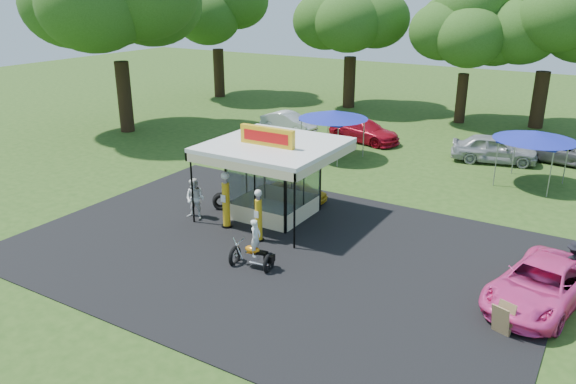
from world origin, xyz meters
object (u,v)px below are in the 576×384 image
Objects in this scene: gas_station_kiosk at (274,178)px; tent_east at (535,136)px; kiosk_car at (299,191)px; spectator_east_a at (574,264)px; spectator_west at (195,199)px; tent_west at (333,115)px; a_frame_sign at (503,319)px; pink_sedan at (541,284)px; bg_car_a at (289,122)px; bg_car_d at (567,152)px; gas_pump_left at (226,201)px; bg_car_b at (364,131)px; bg_car_c at (494,149)px; gas_pump_right at (259,217)px; motorcycle at (254,249)px.

tent_east is (9.11, 10.45, 0.83)m from gas_station_kiosk.
spectator_east_a is at bearing -100.60° from kiosk_car.
spectator_west is 0.45× the size of tent_west.
a_frame_sign is 19.00m from tent_west.
tent_east is at bearing 34.03° from spectator_west.
tent_west reaches higher than spectator_east_a.
pink_sedan is 24.79m from bg_car_a.
gas_station_kiosk reaches higher than tent_east.
tent_east is at bearing 174.04° from bg_car_d.
tent_east reaches higher than bg_car_a.
gas_pump_left is at bearing -85.41° from tent_west.
pink_sedan is 1.01× the size of bg_car_b.
gas_station_kiosk is 1.11× the size of bg_car_d.
bg_car_d is at bearing 26.26° from tent_west.
bg_car_c is at bearing -88.68° from spectator_east_a.
bg_car_c is at bearing 126.00° from bg_car_d.
spectator_west is (-14.24, -0.15, 0.21)m from pink_sedan.
spectator_west is at bearing -166.87° from pink_sedan.
bg_car_c is at bearing 64.27° from gas_pump_left.
kiosk_car is at bearing -141.75° from bg_car_a.
gas_pump_right is 2.26× the size of a_frame_sign.
bg_car_b reaches higher than bg_car_d.
bg_car_b is 1.04× the size of bg_car_d.
tent_west is at bearing 151.69° from pink_sedan.
a_frame_sign is 2.50m from pink_sedan.
bg_car_d is at bearing 41.10° from spectator_west.
tent_west reaches higher than kiosk_car.
a_frame_sign is 0.19× the size of bg_car_b.
motorcycle is (1.16, -2.02, -0.29)m from gas_pump_right.
motorcycle is 1.22× the size of spectator_east_a.
pink_sedan is (12.44, 0.26, -0.49)m from gas_pump_left.
kiosk_car is at bearing 99.98° from motorcycle.
bg_car_c reaches higher than bg_car_d.
bg_car_c is at bearing 127.87° from tent_east.
motorcycle reaches higher than spectator_west.
gas_pump_right is 15.52m from tent_east.
pink_sedan is 1.05× the size of bg_car_d.
tent_west reaches higher than gas_pump_right.
kiosk_car is 12.00m from bg_car_b.
tent_east reaches higher than gas_pump_left.
tent_east is at bearing 4.31° from tent_west.
a_frame_sign is at bearing -171.71° from bg_car_d.
pink_sedan reaches higher than bg_car_d.
gas_pump_right is at bearing -170.82° from a_frame_sign.
motorcycle is at bearing -155.37° from bg_car_b.
pink_sedan is at bearing -109.99° from kiosk_car.
gas_pump_left is at bearing 134.64° from motorcycle.
kiosk_car is at bearing -31.31° from spectator_east_a.
bg_car_a is at bearing 102.75° from bg_car_d.
motorcycle is 8.65m from a_frame_sign.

